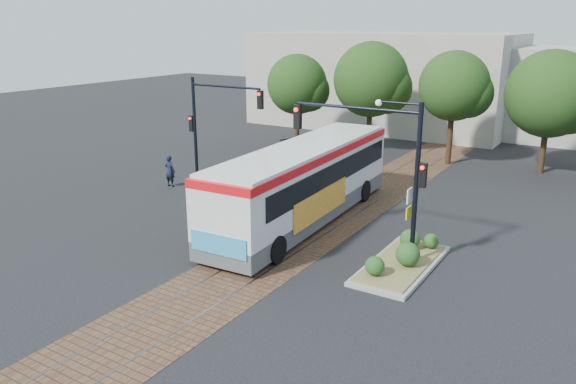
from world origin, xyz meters
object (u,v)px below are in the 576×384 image
Objects in this scene: officer at (170,171)px; parked_car at (313,153)px; city_bus at (304,180)px; signal_pole_main at (385,156)px; traffic_island at (403,258)px; signal_pole_left at (210,117)px.

officer is 9.79m from parked_car.
city_bus is 2.78× the size of parked_car.
city_bus reaches higher than parked_car.
traffic_island is at bearing -5.36° from signal_pole_main.
city_bus reaches higher than officer.
signal_pole_left reaches higher than traffic_island.
traffic_island is 1.08× the size of parked_car.
signal_pole_main is at bearing 174.64° from traffic_island.
traffic_island is 15.44m from officer.
traffic_island is at bearing 164.58° from officer.
signal_pole_main is at bearing -29.05° from city_bus.
traffic_island is at bearing -121.28° from parked_car.
officer is (-14.08, 3.36, -3.27)m from signal_pole_main.
city_bus is 11.08m from parked_car.
traffic_island is (5.76, -2.47, -1.65)m from city_bus.
city_bus reaches higher than traffic_island.
signal_pole_main is 13.14m from signal_pole_left.
signal_pole_left is (-13.19, 4.89, 3.54)m from traffic_island.
signal_pole_main is at bearing 164.08° from officer.
signal_pole_main reaches higher than city_bus.
officer is at bearing 171.32° from city_bus.
signal_pole_main is 16.02m from parked_car.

